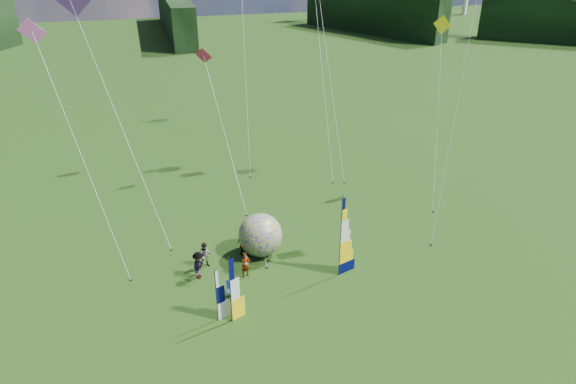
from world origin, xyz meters
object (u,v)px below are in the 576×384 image
object	(u,v)px
spectator_a	(245,265)
camp_chair	(232,290)
spectator_b	(205,255)
spectator_c	(199,265)
feather_banner_main	(341,238)
side_banner_left	(230,292)
bol_inflatable	(260,235)
kite_whale	(327,46)
side_banner_far	(216,297)
spectator_d	(243,245)

from	to	relation	value
spectator_a	camp_chair	xyz separation A→B (m)	(-1.14, -1.65, -0.32)
spectator_b	spectator_c	bearing A→B (deg)	-111.86
feather_banner_main	spectator_a	size ratio (longest dim) A/B	3.21
side_banner_left	bol_inflatable	size ratio (longest dim) A/B	1.40
spectator_a	kite_whale	distance (m)	20.53
bol_inflatable	side_banner_far	bearing A→B (deg)	-123.28
spectator_a	spectator_d	xyz separation A→B (m)	(0.29, 2.06, 0.02)
bol_inflatable	spectator_c	size ratio (longest dim) A/B	1.58
side_banner_far	spectator_a	distance (m)	4.07
spectator_b	spectator_d	distance (m)	2.42
spectator_c	side_banner_far	bearing A→B (deg)	-149.14
side_banner_left	spectator_c	size ratio (longest dim) A/B	2.21
side_banner_far	camp_chair	world-z (taller)	side_banner_far
bol_inflatable	camp_chair	size ratio (longest dim) A/B	2.86
side_banner_left	spectator_d	size ratio (longest dim) A/B	2.35
spectator_a	camp_chair	size ratio (longest dim) A/B	1.67
bol_inflatable	spectator_d	bearing A→B (deg)	179.47
side_banner_far	spectator_a	size ratio (longest dim) A/B	1.93
spectator_a	camp_chair	distance (m)	2.03
feather_banner_main	side_banner_far	world-z (taller)	feather_banner_main
kite_whale	camp_chair	bearing A→B (deg)	-146.14
spectator_b	camp_chair	distance (m)	3.42
side_banner_far	kite_whale	bearing A→B (deg)	35.89
feather_banner_main	kite_whale	xyz separation A→B (m)	(5.03, 16.77, 7.24)
feather_banner_main	spectator_d	distance (m)	6.30
side_banner_left	spectator_b	size ratio (longest dim) A/B	2.34
spectator_b	kite_whale	size ratio (longest dim) A/B	0.08
feather_banner_main	kite_whale	size ratio (longest dim) A/B	0.26
spectator_c	spectator_d	distance (m)	3.26
camp_chair	side_banner_left	bearing A→B (deg)	-93.87
spectator_a	spectator_d	distance (m)	2.08
feather_banner_main	spectator_c	size ratio (longest dim) A/B	2.96
spectator_c	camp_chair	distance (m)	2.73
kite_whale	side_banner_far	bearing A→B (deg)	-145.90
side_banner_far	spectator_b	distance (m)	5.03
camp_chair	spectator_d	bearing A→B (deg)	75.10
spectator_d	camp_chair	xyz separation A→B (m)	(-1.43, -3.71, -0.34)
spectator_c	camp_chair	size ratio (longest dim) A/B	1.81
side_banner_far	spectator_c	bearing A→B (deg)	76.06
spectator_b	feather_banner_main	bearing A→B (deg)	-16.67
spectator_a	spectator_c	xyz separation A→B (m)	(-2.63, 0.60, 0.07)
spectator_b	camp_chair	xyz separation A→B (m)	(0.96, -3.27, -0.34)
side_banner_left	spectator_d	bearing A→B (deg)	48.65
side_banner_left	bol_inflatable	bearing A→B (deg)	39.21
side_banner_left	spectator_b	world-z (taller)	side_banner_left
feather_banner_main	spectator_c	distance (m)	8.30
kite_whale	spectator_b	bearing A→B (deg)	-154.29
side_banner_left	kite_whale	xyz separation A→B (m)	(11.76, 18.97, 7.88)
spectator_a	kite_whale	bearing A→B (deg)	37.92
bol_inflatable	spectator_b	xyz separation A→B (m)	(-3.47, -0.43, -0.54)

